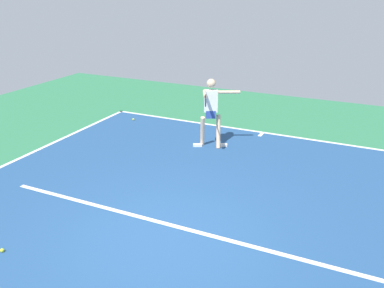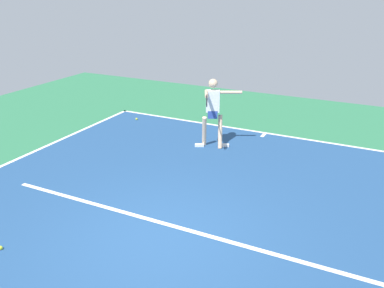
{
  "view_description": "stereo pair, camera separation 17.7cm",
  "coord_description": "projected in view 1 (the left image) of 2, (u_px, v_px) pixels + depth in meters",
  "views": [
    {
      "loc": [
        -2.98,
        5.19,
        4.07
      ],
      "look_at": [
        0.48,
        -2.13,
        0.9
      ],
      "focal_mm": 39.04,
      "sensor_mm": 36.0,
      "label": 1
    },
    {
      "loc": [
        -3.14,
        5.12,
        4.07
      ],
      "look_at": [
        0.48,
        -2.13,
        0.9
      ],
      "focal_mm": 39.04,
      "sensor_mm": 36.0,
      "label": 2
    }
  ],
  "objects": [
    {
      "name": "court_line_centre_mark",
      "position": [
        261.0,
        135.0,
        11.85
      ],
      "size": [
        0.1,
        0.3,
        0.01
      ],
      "primitive_type": "cube",
      "color": "white",
      "rests_on": "ground_plane"
    },
    {
      "name": "court_line_baseline_near",
      "position": [
        263.0,
        132.0,
        12.02
      ],
      "size": [
        9.87,
        0.1,
        0.01
      ],
      "primitive_type": "cube",
      "color": "white",
      "rests_on": "ground_plane"
    },
    {
      "name": "tennis_ball_by_baseline",
      "position": [
        133.0,
        119.0,
        13.05
      ],
      "size": [
        0.07,
        0.07,
        0.07
      ],
      "primitive_type": "sphere",
      "color": "yellow",
      "rests_on": "ground_plane"
    },
    {
      "name": "tennis_ball_far_corner",
      "position": [
        2.0,
        250.0,
        6.7
      ],
      "size": [
        0.07,
        0.07,
        0.07
      ],
      "primitive_type": "sphere",
      "color": "#CCE033",
      "rests_on": "ground_plane"
    },
    {
      "name": "court_surface",
      "position": [
        164.0,
        239.0,
        7.04
      ],
      "size": [
        9.87,
        11.92,
        0.0
      ],
      "primitive_type": "cube",
      "color": "navy",
      "rests_on": "ground_plane"
    },
    {
      "name": "tennis_player",
      "position": [
        211.0,
        108.0,
        10.59
      ],
      "size": [
        1.1,
        1.39,
        1.82
      ],
      "rotation": [
        0.0,
        0.0,
        0.45
      ],
      "color": "beige",
      "rests_on": "ground_plane"
    },
    {
      "name": "ground_plane",
      "position": [
        164.0,
        239.0,
        7.04
      ],
      "size": [
        20.62,
        20.62,
        0.0
      ],
      "primitive_type": "plane",
      "color": "#2D754C"
    },
    {
      "name": "court_line_service",
      "position": [
        176.0,
        226.0,
        7.41
      ],
      "size": [
        7.4,
        0.1,
        0.01
      ],
      "primitive_type": "cube",
      "color": "white",
      "rests_on": "ground_plane"
    }
  ]
}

